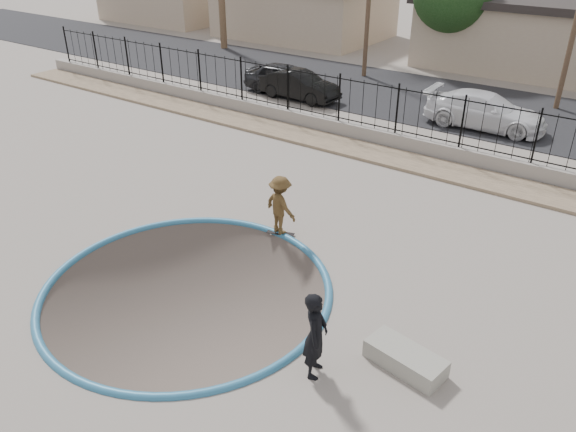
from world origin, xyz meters
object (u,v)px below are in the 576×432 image
Objects in this scene: skater at (280,208)px; concrete_ledge at (405,359)px; videographer at (316,335)px; car_c at (485,111)px; car_a at (286,79)px; skateboard at (281,233)px; car_b at (299,85)px.

concrete_ledge is at bearing 165.08° from skater.
car_c is at bearing -14.24° from videographer.
skater reaches higher than car_a.
skateboard is 5.47m from videographer.
skater is 0.79m from skateboard.
car_c is at bearing -84.49° from skater.
concrete_ledge is (5.07, -2.78, 0.14)m from skateboard.
skater is at bearing -148.41° from car_a.
videographer is at bearing -175.39° from car_c.
concrete_ledge is at bearing -71.12° from videographer.
skateboard is 0.19× the size of car_a.
videographer is (3.68, -3.95, 0.88)m from skateboard.
videographer is 16.13m from car_c.
car_a is at bearing 106.42° from skateboard.
car_a reaches higher than concrete_ledge.
skater is at bearing 169.48° from car_c.
car_b reaches higher than concrete_ledge.
car_a is 9.69m from car_c.
videographer is (3.68, -3.95, 0.09)m from skater.
skater reaches higher than car_c.
car_c is at bearing -81.36° from car_b.
car_b is at bearing 14.01° from videographer.
car_c reaches higher than car_b.
concrete_ledge is at bearing -137.67° from car_b.
videographer is at bearing -65.32° from skateboard.
videographer reaches higher than skateboard.
skater reaches higher than concrete_ledge.
skater is 2.10× the size of skateboard.
skateboard is 0.50× the size of concrete_ledge.
skateboard is 13.90m from car_a.
videographer is at bearing -146.10° from car_a.
car_a is (-7.91, 11.41, 0.71)m from skateboard.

